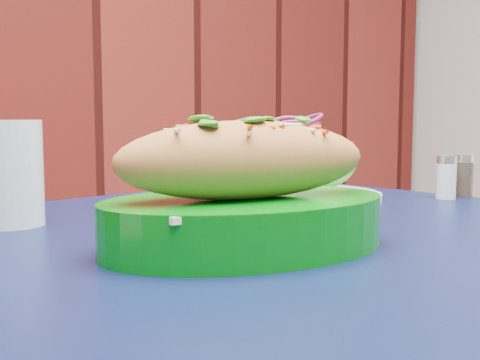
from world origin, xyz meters
TOP-DOWN VIEW (x-y plane):
  - cafe_table at (0.41, 1.56)m, footprint 0.88×0.88m
  - banh_mi_basket at (0.30, 1.51)m, footprint 0.31×0.23m
  - salad_plate at (0.57, 1.73)m, footprint 0.24×0.24m
  - water_glass at (0.16, 1.77)m, footprint 0.08×0.08m
  - salt_shaker at (0.76, 1.60)m, footprint 0.03×0.03m
  - pepper_shaker at (0.80, 1.60)m, footprint 0.03×0.03m

SIDE VIEW (x-z plane):
  - cafe_table at x=0.41m, z-range 0.29..1.04m
  - salt_shaker at x=0.76m, z-range 0.75..0.82m
  - pepper_shaker at x=0.80m, z-range 0.75..0.82m
  - salad_plate at x=0.57m, z-range 0.74..0.86m
  - banh_mi_basket at x=0.30m, z-range 0.74..0.87m
  - water_glass at x=0.16m, z-range 0.75..0.87m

